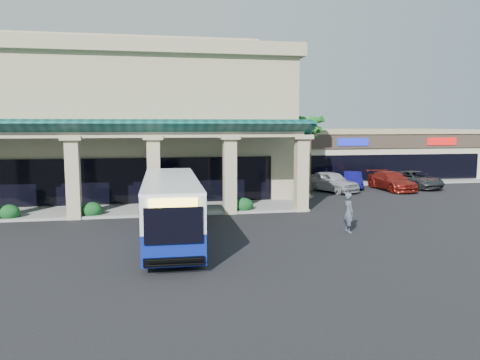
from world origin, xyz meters
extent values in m
plane|color=black|center=(0.00, 0.00, 0.00)|extent=(110.00, 110.00, 0.00)
imported|color=#424B56|center=(6.54, -0.81, 1.00)|extent=(0.51, 0.75, 2.01)
imported|color=#B6B5BF|center=(11.04, 12.92, 0.83)|extent=(3.76, 5.26, 1.66)
imported|color=#0E0C64|center=(13.64, 14.68, 0.70)|extent=(2.86, 4.51, 1.40)
imported|color=maroon|center=(16.28, 12.86, 0.77)|extent=(2.39, 5.38, 1.54)
imported|color=#2C2E31|center=(18.88, 13.73, 0.73)|extent=(3.49, 5.64, 1.46)
camera|label=1|loc=(-3.02, -22.40, 5.35)|focal=35.00mm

